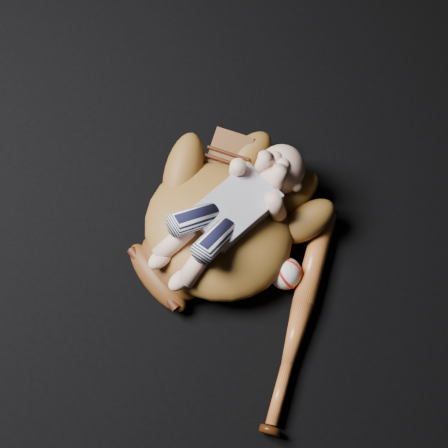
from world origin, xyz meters
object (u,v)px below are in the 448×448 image
object	(u,v)px
newborn_baby	(225,214)
baseball	(285,273)
baseball_glove	(218,226)
baseball_bat	(300,316)

from	to	relation	value
newborn_baby	baseball	size ratio (longest dim) A/B	5.53
baseball_glove	baseball	xyz separation A→B (m)	(0.17, 0.00, -0.04)
baseball_glove	baseball_bat	world-z (taller)	baseball_glove
baseball_glove	baseball_bat	size ratio (longest dim) A/B	0.95
newborn_baby	baseball_bat	world-z (taller)	newborn_baby
newborn_baby	baseball	distance (m)	0.19
baseball_glove	baseball	size ratio (longest dim) A/B	6.73
newborn_baby	baseball_bat	bearing A→B (deg)	-2.32
baseball_bat	baseball	xyz separation A→B (m)	(-0.07, 0.06, 0.01)
baseball_glove	newborn_baby	size ratio (longest dim) A/B	1.22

